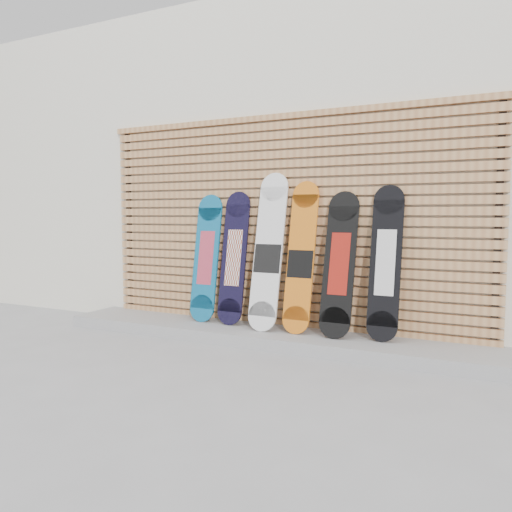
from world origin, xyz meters
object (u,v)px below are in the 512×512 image
at_px(snowboard_3, 301,258).
at_px(snowboard_1, 234,258).
at_px(snowboard_4, 340,264).
at_px(snowboard_0, 206,258).
at_px(snowboard_2, 268,252).
at_px(snowboard_5, 386,263).

bearing_deg(snowboard_3, snowboard_1, 177.44).
relative_size(snowboard_1, snowboard_4, 1.01).
distance_m(snowboard_1, snowboard_4, 1.16).
distance_m(snowboard_0, snowboard_3, 1.11).
bearing_deg(snowboard_2, snowboard_4, 1.06).
xyz_separation_m(snowboard_0, snowboard_1, (0.34, -0.00, 0.01)).
xyz_separation_m(snowboard_2, snowboard_3, (0.34, 0.02, -0.05)).
bearing_deg(snowboard_3, snowboard_5, 2.23).
relative_size(snowboard_1, snowboard_5, 0.98).
relative_size(snowboard_3, snowboard_5, 1.04).
height_order(snowboard_2, snowboard_4, snowboard_2).
distance_m(snowboard_1, snowboard_2, 0.44).
xyz_separation_m(snowboard_0, snowboard_4, (1.50, -0.05, 0.00)).
distance_m(snowboard_1, snowboard_5, 1.58).
relative_size(snowboard_0, snowboard_5, 0.96).
bearing_deg(snowboard_5, snowboard_2, -177.25).
bearing_deg(snowboard_2, snowboard_3, 4.00).
xyz_separation_m(snowboard_1, snowboard_4, (1.16, -0.04, -0.01)).
bearing_deg(snowboard_0, snowboard_3, -1.95).
distance_m(snowboard_4, snowboard_5, 0.42).
relative_size(snowboard_0, snowboard_2, 0.87).
bearing_deg(snowboard_0, snowboard_4, -1.83).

